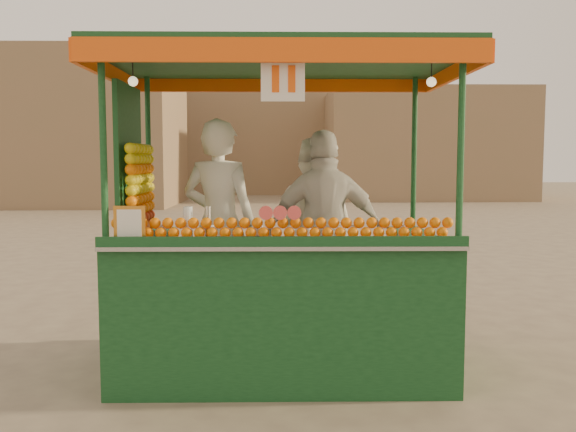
{
  "coord_description": "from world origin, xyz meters",
  "views": [
    {
      "loc": [
        0.15,
        -5.4,
        1.8
      ],
      "look_at": [
        0.23,
        -0.04,
        1.31
      ],
      "focal_mm": 38.62,
      "sensor_mm": 36.0,
      "label": 1
    }
  ],
  "objects_px": {
    "juice_cart": "(273,270)",
    "vendor_right": "(325,231)",
    "vendor_middle": "(314,229)",
    "vendor_left": "(219,224)"
  },
  "relations": [
    {
      "from": "juice_cart",
      "to": "vendor_middle",
      "type": "height_order",
      "value": "juice_cart"
    },
    {
      "from": "vendor_left",
      "to": "vendor_middle",
      "type": "relative_size",
      "value": 1.09
    },
    {
      "from": "vendor_middle",
      "to": "vendor_right",
      "type": "distance_m",
      "value": 0.45
    },
    {
      "from": "juice_cart",
      "to": "vendor_left",
      "type": "distance_m",
      "value": 0.69
    },
    {
      "from": "vendor_middle",
      "to": "vendor_right",
      "type": "bearing_deg",
      "value": 132.52
    },
    {
      "from": "vendor_left",
      "to": "vendor_middle",
      "type": "bearing_deg",
      "value": -146.41
    },
    {
      "from": "vendor_left",
      "to": "juice_cart",
      "type": "bearing_deg",
      "value": 162.6
    },
    {
      "from": "juice_cart",
      "to": "vendor_right",
      "type": "relative_size",
      "value": 1.69
    },
    {
      "from": "juice_cart",
      "to": "vendor_right",
      "type": "bearing_deg",
      "value": 18.37
    },
    {
      "from": "vendor_left",
      "to": "vendor_middle",
      "type": "height_order",
      "value": "vendor_left"
    }
  ]
}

